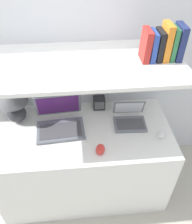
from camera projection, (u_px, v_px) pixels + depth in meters
ground_plane at (87, 218)px, 2.07m from camera, size 12.00×12.00×0.00m
wall_back at (78, 52)px, 1.85m from camera, size 6.00×0.05×2.40m
desk at (84, 160)px, 2.09m from camera, size 1.39×0.69×0.74m
back_riser at (81, 110)px, 2.19m from camera, size 1.39×0.04×1.26m
shelf at (79, 64)px, 1.54m from camera, size 1.39×0.62×0.03m
table_lamp at (13, 102)px, 1.81m from camera, size 0.23×0.23×0.30m
laptop_large at (60, 122)px, 1.84m from camera, size 0.38×0.34×0.25m
laptop_small at (130, 119)px, 1.89m from camera, size 0.26×0.24×0.16m
computer_mouse at (100, 149)px, 1.68m from camera, size 0.08×0.11×0.04m
second_mouse at (162, 134)px, 1.79m from camera, size 0.09×0.10×0.04m
router_box at (99, 103)px, 2.02m from camera, size 0.10×0.08×0.11m
book_navy at (179, 42)px, 1.50m from camera, size 0.04×0.14×0.22m
book_green at (172, 43)px, 1.51m from camera, size 0.03×0.12×0.21m
book_orange at (166, 42)px, 1.50m from camera, size 0.04×0.13×0.23m
book_black at (159, 45)px, 1.51m from camera, size 0.03×0.13×0.19m
book_blue at (152, 46)px, 1.50m from camera, size 0.03×0.14×0.19m
book_red at (146, 45)px, 1.50m from camera, size 0.05×0.14×0.20m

